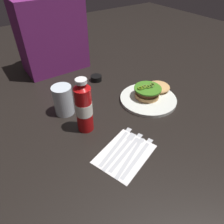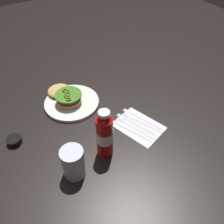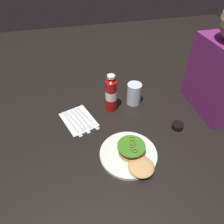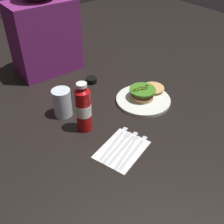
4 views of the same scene
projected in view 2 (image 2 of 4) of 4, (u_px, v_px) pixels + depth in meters
name	position (u px, v px, depth m)	size (l,w,h in m)	color
ground_plane	(82.00, 118.00, 1.01)	(3.00, 3.00, 0.00)	black
dinner_plate	(72.00, 102.00, 1.07)	(0.25, 0.25, 0.01)	silver
burger_sandwich	(65.00, 95.00, 1.06)	(0.20, 0.13, 0.05)	tan
ketchup_bottle	(104.00, 135.00, 0.81)	(0.06, 0.06, 0.21)	#B20D0F
water_glass	(73.00, 163.00, 0.77)	(0.08, 0.08, 0.12)	silver
condiment_cup	(14.00, 141.00, 0.90)	(0.06, 0.06, 0.03)	black
napkin	(139.00, 126.00, 0.97)	(0.19, 0.14, 0.00)	white
table_knife	(140.00, 117.00, 1.00)	(0.19, 0.08, 0.00)	silver
spoon_utensil	(136.00, 120.00, 0.99)	(0.18, 0.09, 0.00)	silver
butter_knife	(134.00, 123.00, 0.98)	(0.19, 0.08, 0.00)	silver
fork_utensil	(132.00, 126.00, 0.96)	(0.18, 0.09, 0.00)	silver
steak_knife	(127.00, 129.00, 0.95)	(0.19, 0.10, 0.00)	silver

